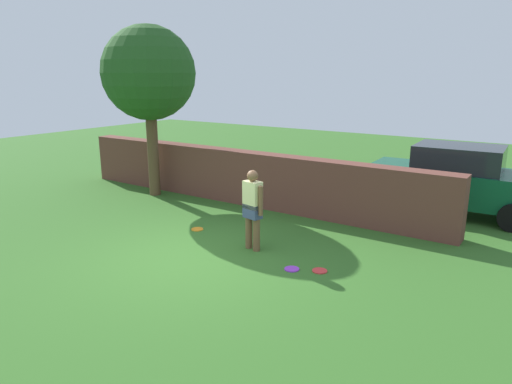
# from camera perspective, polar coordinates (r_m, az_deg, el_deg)

# --- Properties ---
(ground_plane) EXTENTS (40.00, 40.00, 0.00)m
(ground_plane) POSITION_cam_1_polar(r_m,az_deg,el_deg) (9.02, -7.91, -8.07)
(ground_plane) COLOR #336623
(brick_wall) EXTENTS (11.25, 0.50, 1.42)m
(brick_wall) POSITION_cam_1_polar(r_m,az_deg,el_deg) (12.52, -1.70, 1.86)
(brick_wall) COLOR brown
(brick_wall) RESTS_ON ground
(tree) EXTENTS (2.58, 2.58, 4.73)m
(tree) POSITION_cam_1_polar(r_m,az_deg,el_deg) (13.41, -13.08, 13.96)
(tree) COLOR brown
(tree) RESTS_ON ground
(person) EXTENTS (0.53, 0.29, 1.62)m
(person) POSITION_cam_1_polar(r_m,az_deg,el_deg) (9.09, -0.42, -1.76)
(person) COLOR brown
(person) RESTS_ON ground
(car) EXTENTS (4.26, 2.04, 1.72)m
(car) POSITION_cam_1_polar(r_m,az_deg,el_deg) (12.57, 23.45, 1.41)
(car) COLOR #0C4C2D
(car) RESTS_ON ground
(frisbee_red) EXTENTS (0.27, 0.27, 0.02)m
(frisbee_red) POSITION_cam_1_polar(r_m,az_deg,el_deg) (8.46, 7.84, -9.58)
(frisbee_red) COLOR red
(frisbee_red) RESTS_ON ground
(frisbee_orange) EXTENTS (0.27, 0.27, 0.02)m
(frisbee_orange) POSITION_cam_1_polar(r_m,az_deg,el_deg) (10.59, -7.25, -4.56)
(frisbee_orange) COLOR orange
(frisbee_orange) RESTS_ON ground
(frisbee_purple) EXTENTS (0.27, 0.27, 0.02)m
(frisbee_purple) POSITION_cam_1_polar(r_m,az_deg,el_deg) (8.47, 4.43, -9.43)
(frisbee_purple) COLOR purple
(frisbee_purple) RESTS_ON ground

